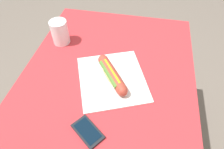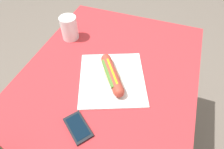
{
  "view_description": "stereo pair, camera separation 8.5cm",
  "coord_description": "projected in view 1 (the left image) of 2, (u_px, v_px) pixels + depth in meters",
  "views": [
    {
      "loc": [
        -0.5,
        -0.13,
        1.43
      ],
      "look_at": [
        0.05,
        -0.02,
        0.79
      ],
      "focal_mm": 31.3,
      "sensor_mm": 36.0,
      "label": 1
    },
    {
      "loc": [
        -0.48,
        -0.21,
        1.43
      ],
      "look_at": [
        0.05,
        -0.02,
        0.79
      ],
      "focal_mm": 31.3,
      "sensor_mm": 36.0,
      "label": 2
    }
  ],
  "objects": [
    {
      "name": "dining_table",
      "position": [
        105.0,
        105.0,
        0.96
      ],
      "size": [
        1.16,
        0.78,
        0.76
      ],
      "color": "brown",
      "rests_on": "ground"
    },
    {
      "name": "paper_wrapper",
      "position": [
        112.0,
        78.0,
        0.87
      ],
      "size": [
        0.4,
        0.38,
        0.01
      ],
      "primitive_type": "cube",
      "rotation": [
        0.0,
        0.0,
        0.38
      ],
      "color": "silver",
      "rests_on": "dining_table"
    },
    {
      "name": "hot_dog",
      "position": [
        112.0,
        74.0,
        0.85
      ],
      "size": [
        0.21,
        0.16,
        0.05
      ],
      "color": "#E5BC75",
      "rests_on": "paper_wrapper"
    },
    {
      "name": "drinking_cup",
      "position": [
        60.0,
        32.0,
        1.0
      ],
      "size": [
        0.09,
        0.09,
        0.12
      ],
      "primitive_type": "cylinder",
      "color": "white",
      "rests_on": "dining_table"
    },
    {
      "name": "cell_phone",
      "position": [
        88.0,
        131.0,
        0.7
      ],
      "size": [
        0.13,
        0.14,
        0.01
      ],
      "color": "black",
      "rests_on": "dining_table"
    }
  ]
}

